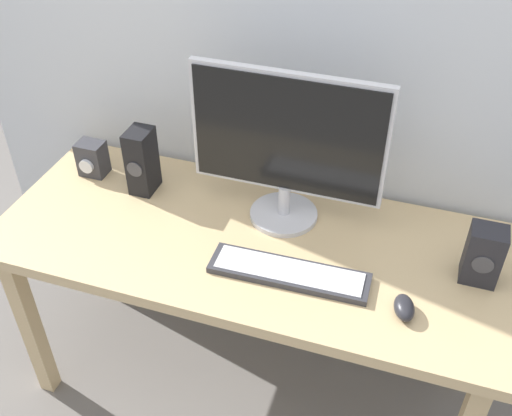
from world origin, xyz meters
The scene contains 8 objects.
ground_plane centered at (0.00, 0.00, 0.00)m, with size 6.00×6.00×0.00m, color slate.
desk centered at (0.00, 0.00, 0.63)m, with size 1.54×0.64×0.71m.
monitor centered at (0.07, 0.14, 0.97)m, with size 0.57×0.21×0.48m.
keyboard_primary centered at (0.15, -0.11, 0.72)m, with size 0.45×0.12×0.02m.
mouse centered at (0.47, -0.15, 0.73)m, with size 0.05×0.09×0.04m, color #232328.
speaker_right centered at (0.65, 0.04, 0.80)m, with size 0.10×0.08×0.17m.
speaker_left centered at (-0.41, 0.13, 0.82)m, with size 0.07×0.10×0.22m.
audio_controller centered at (-0.61, 0.15, 0.77)m, with size 0.09×0.08×0.12m.
Camera 1 is at (0.44, -1.26, 1.89)m, focal length 41.97 mm.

